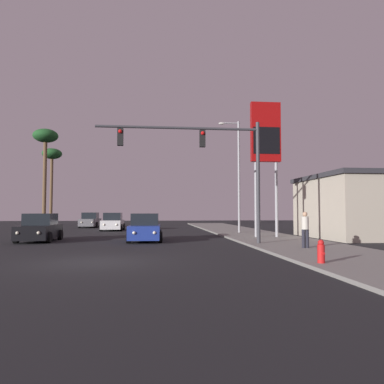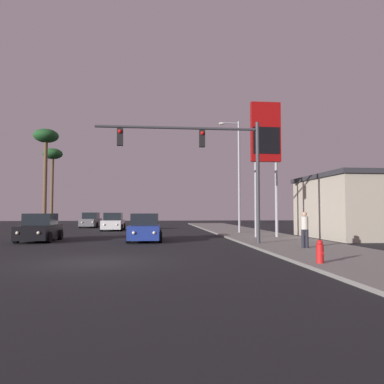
{
  "view_description": "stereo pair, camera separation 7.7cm",
  "coord_description": "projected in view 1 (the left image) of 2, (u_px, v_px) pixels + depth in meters",
  "views": [
    {
      "loc": [
        2.1,
        -13.74,
        1.81
      ],
      "look_at": [
        4.73,
        11.7,
        3.13
      ],
      "focal_mm": 35.0,
      "sensor_mm": 36.0,
      "label": 1
    },
    {
      "loc": [
        2.18,
        -13.75,
        1.81
      ],
      "look_at": [
        4.73,
        11.7,
        3.13
      ],
      "focal_mm": 35.0,
      "sensor_mm": 36.0,
      "label": 2
    }
  ],
  "objects": [
    {
      "name": "car_blue",
      "position": [
        145.0,
        229.0,
        22.7
      ],
      "size": [
        2.04,
        4.33,
        1.68
      ],
      "rotation": [
        0.0,
        0.0,
        3.11
      ],
      "color": "navy",
      "rests_on": "ground"
    },
    {
      "name": "pedestrian_on_sidewalk",
      "position": [
        305.0,
        228.0,
        17.35
      ],
      "size": [
        0.34,
        0.32,
        1.67
      ],
      "color": "#23232D",
      "rests_on": "sidewalk_right"
    },
    {
      "name": "car_grey",
      "position": [
        90.0,
        221.0,
        42.32
      ],
      "size": [
        2.04,
        4.33,
        1.68
      ],
      "rotation": [
        0.0,
        0.0,
        3.12
      ],
      "color": "slate",
      "rests_on": "ground"
    },
    {
      "name": "gas_station_sign",
      "position": [
        266.0,
        140.0,
        25.02
      ],
      "size": [
        2.0,
        0.42,
        9.0
      ],
      "color": "#99999E",
      "rests_on": "sidewalk_right"
    },
    {
      "name": "car_white",
      "position": [
        113.0,
        222.0,
        35.37
      ],
      "size": [
        2.04,
        4.32,
        1.68
      ],
      "rotation": [
        0.0,
        0.0,
        3.14
      ],
      "color": "silver",
      "rests_on": "ground"
    },
    {
      "name": "fire_hydrant",
      "position": [
        321.0,
        252.0,
        12.24
      ],
      "size": [
        0.24,
        0.34,
        0.76
      ],
      "color": "red",
      "rests_on": "sidewalk_right"
    },
    {
      "name": "palm_tree_mid",
      "position": [
        45.0,
        142.0,
        36.75
      ],
      "size": [
        2.4,
        2.4,
        9.92
      ],
      "color": "brown",
      "rests_on": "ground"
    },
    {
      "name": "sidewalk_right",
      "position": [
        268.0,
        238.0,
        24.25
      ],
      "size": [
        5.0,
        60.0,
        0.12
      ],
      "color": "gray",
      "rests_on": "ground"
    },
    {
      "name": "traffic_light_mast",
      "position": [
        211.0,
        155.0,
        19.86
      ],
      "size": [
        8.71,
        0.36,
        6.5
      ],
      "color": "#38383D",
      "rests_on": "sidewalk_right"
    },
    {
      "name": "ground_plane",
      "position": [
        94.0,
        262.0,
        13.34
      ],
      "size": [
        120.0,
        120.0,
        0.0
      ],
      "primitive_type": "plane",
      "color": "black"
    },
    {
      "name": "palm_tree_far",
      "position": [
        52.0,
        158.0,
        46.47
      ],
      "size": [
        2.4,
        2.4,
        9.64
      ],
      "color": "brown",
      "rests_on": "ground"
    },
    {
      "name": "car_black",
      "position": [
        40.0,
        229.0,
        22.58
      ],
      "size": [
        2.04,
        4.32,
        1.68
      ],
      "rotation": [
        0.0,
        0.0,
        3.16
      ],
      "color": "black",
      "rests_on": "ground"
    },
    {
      "name": "street_lamp",
      "position": [
        237.0,
        170.0,
        30.18
      ],
      "size": [
        1.74,
        0.24,
        9.0
      ],
      "color": "#99999E",
      "rests_on": "sidewalk_right"
    }
  ]
}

